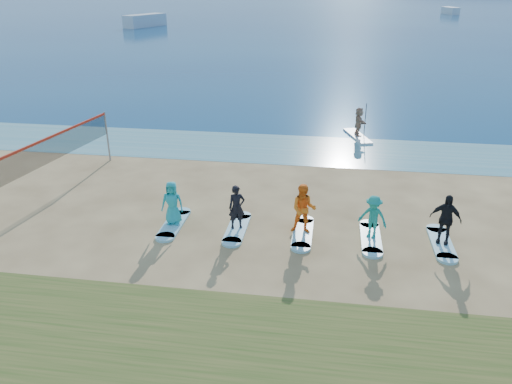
# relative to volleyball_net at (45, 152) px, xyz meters

# --- Properties ---
(ground) EXTENTS (600.00, 600.00, 0.00)m
(ground) POSITION_rel_volleyball_net_xyz_m (8.34, -2.92, -1.90)
(ground) COLOR tan
(ground) RESTS_ON ground
(shallow_water) EXTENTS (600.00, 600.00, 0.00)m
(shallow_water) POSITION_rel_volleyball_net_xyz_m (8.34, 7.58, -1.90)
(shallow_water) COLOR teal
(shallow_water) RESTS_ON ground
(ocean) EXTENTS (600.00, 600.00, 0.00)m
(ocean) POSITION_rel_volleyball_net_xyz_m (8.34, 157.08, -1.90)
(ocean) COLOR navy
(ocean) RESTS_ON ground
(volleyball_net) EXTENTS (1.40, 8.99, 2.50)m
(volleyball_net) POSITION_rel_volleyball_net_xyz_m (0.00, 0.00, 0.00)
(volleyball_net) COLOR gray
(volleyball_net) RESTS_ON ground
(paddleboard) EXTENTS (1.63, 3.07, 0.12)m
(paddleboard) POSITION_rel_volleyball_net_xyz_m (13.20, 10.33, -1.84)
(paddleboard) COLOR silver
(paddleboard) RESTS_ON ground
(paddleboarder) EXTENTS (0.81, 1.58, 1.62)m
(paddleboarder) POSITION_rel_volleyball_net_xyz_m (13.20, 10.33, -0.97)
(paddleboarder) COLOR tan
(paddleboarder) RESTS_ON paddleboard
(boat_offshore_a) EXTENTS (5.82, 9.09, 2.15)m
(boat_offshore_a) POSITION_rel_volleyball_net_xyz_m (-22.66, 73.03, -1.90)
(boat_offshore_a) COLOR silver
(boat_offshore_a) RESTS_ON ground
(boat_offshore_b) EXTENTS (3.57, 5.58, 1.64)m
(boat_offshore_b) POSITION_rel_volleyball_net_xyz_m (38.44, 113.97, -1.90)
(boat_offshore_b) COLOR silver
(boat_offshore_b) RESTS_ON ground
(surfboard_0) EXTENTS (0.70, 2.20, 0.09)m
(surfboard_0) POSITION_rel_volleyball_net_xyz_m (5.99, -1.96, -1.86)
(surfboard_0) COLOR #8ED0DC
(surfboard_0) RESTS_ON ground
(student_0) EXTENTS (0.83, 0.56, 1.66)m
(student_0) POSITION_rel_volleyball_net_xyz_m (5.99, -1.96, -0.99)
(student_0) COLOR teal
(student_0) RESTS_ON surfboard_0
(surfboard_1) EXTENTS (0.70, 2.20, 0.09)m
(surfboard_1) POSITION_rel_volleyball_net_xyz_m (8.41, -1.96, -1.86)
(surfboard_1) COLOR #8ED0DC
(surfboard_1) RESTS_ON ground
(student_1) EXTENTS (0.70, 0.58, 1.64)m
(student_1) POSITION_rel_volleyball_net_xyz_m (8.41, -1.96, -0.99)
(student_1) COLOR black
(student_1) RESTS_ON surfboard_1
(surfboard_2) EXTENTS (0.70, 2.20, 0.09)m
(surfboard_2) POSITION_rel_volleyball_net_xyz_m (10.83, -1.96, -1.86)
(surfboard_2) COLOR #8ED0DC
(surfboard_2) RESTS_ON ground
(student_2) EXTENTS (0.90, 0.71, 1.84)m
(student_2) POSITION_rel_volleyball_net_xyz_m (10.83, -1.96, -0.89)
(student_2) COLOR orange
(student_2) RESTS_ON surfboard_2
(surfboard_3) EXTENTS (0.70, 2.20, 0.09)m
(surfboard_3) POSITION_rel_volleyball_net_xyz_m (13.24, -1.96, -1.86)
(surfboard_3) COLOR #8ED0DC
(surfboard_3) RESTS_ON ground
(student_3) EXTENTS (1.17, 0.95, 1.58)m
(student_3) POSITION_rel_volleyball_net_xyz_m (13.24, -1.96, -1.02)
(student_3) COLOR teal
(student_3) RESTS_ON surfboard_3
(surfboard_4) EXTENTS (0.70, 2.20, 0.09)m
(surfboard_4) POSITION_rel_volleyball_net_xyz_m (15.66, -1.96, -1.86)
(surfboard_4) COLOR #8ED0DC
(surfboard_4) RESTS_ON ground
(student_4) EXTENTS (1.13, 0.74, 1.78)m
(student_4) POSITION_rel_volleyball_net_xyz_m (15.66, -1.96, -0.92)
(student_4) COLOR black
(student_4) RESTS_ON surfboard_4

